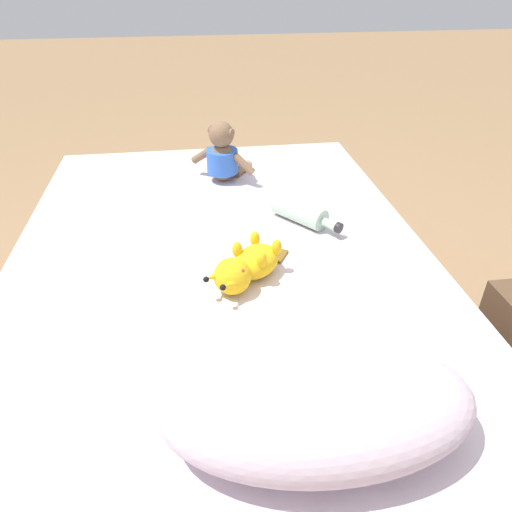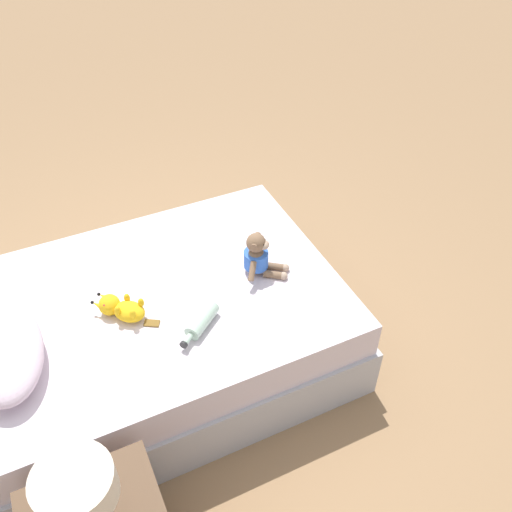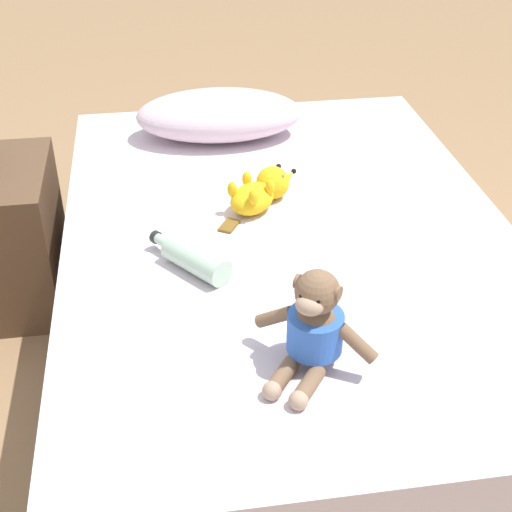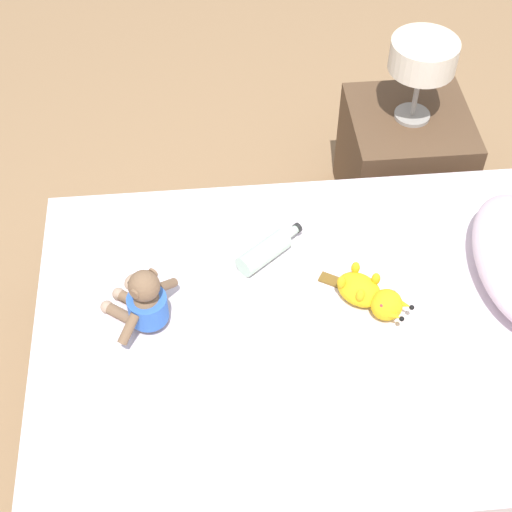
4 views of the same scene
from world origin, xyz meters
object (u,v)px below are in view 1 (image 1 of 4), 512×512
pillow (318,405)px  glass_bottle (301,212)px  plush_yellow_creature (246,267)px  plush_monkey (224,156)px  bed (225,319)px

pillow → glass_bottle: 0.83m
pillow → plush_yellow_creature: size_ratio=2.17×
pillow → plush_monkey: (0.07, -1.20, 0.01)m
bed → pillow: size_ratio=3.18×
bed → plush_yellow_creature: (-0.06, 0.14, 0.30)m
plush_monkey → plush_yellow_creature: (-0.00, 0.70, -0.05)m
plush_monkey → pillow: bearing=93.4°
plush_yellow_creature → bed: bearing=-67.5°
bed → plush_monkey: 0.66m
pillow → plush_monkey: plush_monkey is taller
pillow → plush_yellow_creature: 0.51m
pillow → plush_yellow_creature: bearing=-82.3°
bed → plush_yellow_creature: bearing=112.5°
plush_yellow_creature → glass_bottle: plush_yellow_creature is taller
plush_monkey → glass_bottle: plush_monkey is taller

